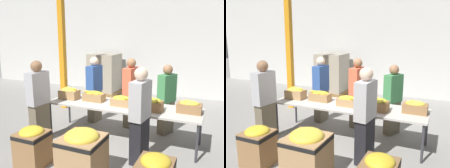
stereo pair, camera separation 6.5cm
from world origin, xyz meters
TOP-DOWN VIEW (x-y plane):
  - ground_plane at (0.00, 0.00)m, footprint 30.00×30.00m
  - wall_back at (0.00, 4.19)m, footprint 16.00×0.08m
  - sorting_table at (0.00, 0.00)m, footprint 3.32×0.90m
  - banana_box_0 at (-1.32, -0.01)m, footprint 0.44×0.29m
  - banana_box_1 at (-0.70, 0.05)m, footprint 0.49×0.28m
  - banana_box_2 at (0.00, -0.04)m, footprint 0.42×0.28m
  - banana_box_3 at (0.69, -0.09)m, footprint 0.39×0.30m
  - banana_box_4 at (1.38, 0.06)m, footprint 0.47×0.27m
  - volunteer_0 at (-0.09, 0.82)m, footprint 0.30×0.49m
  - volunteer_1 at (-1.59, -0.77)m, footprint 0.29×0.50m
  - volunteer_2 at (0.81, 0.71)m, footprint 0.39×0.48m
  - volunteer_3 at (0.64, -0.77)m, footprint 0.29×0.50m
  - volunteer_4 at (-1.08, 0.79)m, footprint 0.27×0.47m
  - donation_bin_0 at (-1.06, -1.62)m, footprint 0.50×0.50m
  - donation_bin_1 at (-0.05, -1.62)m, footprint 0.66×0.66m
  - support_pillar at (-2.47, 1.44)m, footprint 0.16×0.16m
  - pallet_stack_0 at (-2.04, 3.46)m, footprint 1.08×1.08m

SIDE VIEW (x-z plane):
  - ground_plane at x=0.00m, z-range 0.00..0.00m
  - donation_bin_0 at x=-1.06m, z-range 0.02..0.74m
  - donation_bin_1 at x=-0.05m, z-range 0.02..0.86m
  - sorting_table at x=0.00m, z-range 0.35..1.13m
  - pallet_stack_0 at x=-2.04m, z-range -0.01..1.49m
  - volunteer_2 at x=0.81m, z-range 0.00..1.61m
  - volunteer_4 at x=-1.08m, z-range -0.01..1.69m
  - volunteer_0 at x=-0.09m, z-range -0.01..1.70m
  - volunteer_3 at x=0.64m, z-range -0.01..1.75m
  - volunteer_1 at x=-1.59m, z-range -0.01..1.75m
  - banana_box_2 at x=0.00m, z-range 0.78..1.01m
  - banana_box_1 at x=-0.70m, z-range 0.78..1.03m
  - banana_box_4 at x=1.38m, z-range 0.78..1.04m
  - banana_box_3 at x=0.69m, z-range 0.78..1.06m
  - banana_box_0 at x=-1.32m, z-range 0.78..1.06m
  - wall_back at x=0.00m, z-range 0.00..4.00m
  - support_pillar at x=-2.47m, z-range 0.00..4.00m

